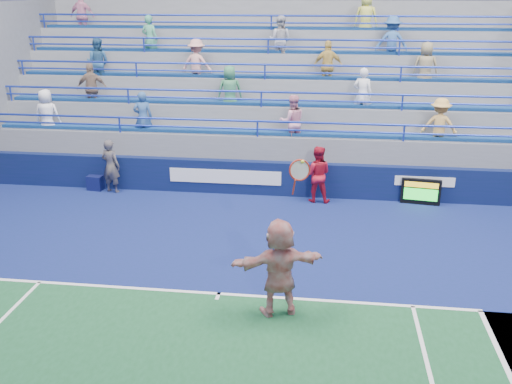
# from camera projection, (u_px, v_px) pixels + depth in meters

# --- Properties ---
(ground) EXTENTS (120.00, 120.00, 0.00)m
(ground) POSITION_uv_depth(u_px,v_px,m) (219.00, 295.00, 12.33)
(ground) COLOR #333538
(sponsor_wall) EXTENTS (18.00, 0.32, 1.10)m
(sponsor_wall) POSITION_uv_depth(u_px,v_px,m) (257.00, 178.00, 18.22)
(sponsor_wall) COLOR #0A183A
(sponsor_wall) RESTS_ON ground
(bleacher_stand) EXTENTS (18.00, 5.60, 6.13)m
(bleacher_stand) POSITION_uv_depth(u_px,v_px,m) (269.00, 122.00, 21.41)
(bleacher_stand) COLOR slate
(bleacher_stand) RESTS_ON ground
(serve_speed_board) EXTENTS (1.18, 0.29, 0.81)m
(serve_speed_board) POSITION_uv_depth(u_px,v_px,m) (421.00, 192.00, 17.38)
(serve_speed_board) COLOR black
(serve_speed_board) RESTS_ON ground
(judge_chair) EXTENTS (0.55, 0.55, 0.88)m
(judge_chair) POSITION_uv_depth(u_px,v_px,m) (97.00, 181.00, 18.76)
(judge_chair) COLOR #0D1242
(judge_chair) RESTS_ON ground
(tennis_player) EXTENTS (1.99, 1.19, 3.28)m
(tennis_player) POSITION_uv_depth(u_px,v_px,m) (279.00, 267.00, 11.30)
(tennis_player) COLOR silver
(tennis_player) RESTS_ON ground
(line_judge) EXTENTS (0.72, 0.56, 1.76)m
(line_judge) POSITION_uv_depth(u_px,v_px,m) (111.00, 166.00, 18.30)
(line_judge) COLOR #131736
(line_judge) RESTS_ON ground
(ball_girl) EXTENTS (0.89, 0.71, 1.77)m
(ball_girl) POSITION_uv_depth(u_px,v_px,m) (317.00, 174.00, 17.47)
(ball_girl) COLOR #B01429
(ball_girl) RESTS_ON ground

